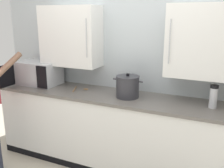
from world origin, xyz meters
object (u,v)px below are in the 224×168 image
(microwave_oven, at_px, (37,73))
(stock_pot, at_px, (128,87))
(thermos_flask, at_px, (213,96))
(wooden_spoon, at_px, (80,89))

(microwave_oven, distance_m, stock_pot, 1.35)
(thermos_flask, bearing_deg, microwave_oven, 179.93)
(microwave_oven, xyz_separation_m, stock_pot, (1.35, -0.03, -0.03))
(stock_pot, height_order, thermos_flask, stock_pot)
(stock_pot, height_order, wooden_spoon, stock_pot)
(wooden_spoon, distance_m, thermos_flask, 1.60)
(stock_pot, relative_size, wooden_spoon, 1.65)
(microwave_oven, relative_size, stock_pot, 2.13)
(stock_pot, distance_m, thermos_flask, 0.93)
(microwave_oven, bearing_deg, wooden_spoon, -0.47)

